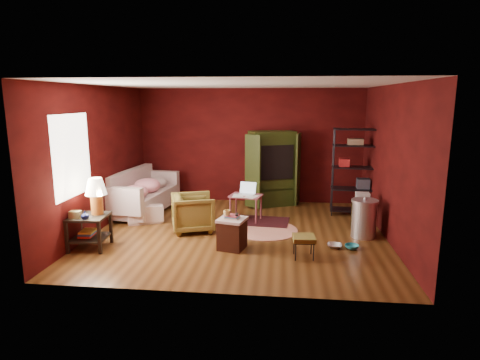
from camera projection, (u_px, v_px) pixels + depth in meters
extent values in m
cube|color=brown|center=(239.00, 233.00, 7.77)|extent=(5.50, 5.00, 0.02)
cube|color=white|center=(239.00, 84.00, 7.21)|extent=(5.50, 5.00, 0.02)
cube|color=#470B0A|center=(250.00, 146.00, 9.93)|extent=(5.50, 0.02, 2.80)
cube|color=#470B0A|center=(217.00, 191.00, 5.04)|extent=(5.50, 0.02, 2.80)
cube|color=#470B0A|center=(98.00, 159.00, 7.78)|extent=(0.02, 5.00, 2.80)
cube|color=#470B0A|center=(391.00, 164.00, 7.19)|extent=(0.02, 5.00, 2.80)
cube|color=white|center=(72.00, 156.00, 6.76)|extent=(0.02, 1.20, 1.40)
imported|color=beige|center=(144.00, 197.00, 9.04)|extent=(1.19, 1.94, 0.73)
imported|color=black|center=(193.00, 211.00, 7.82)|extent=(0.93, 0.96, 0.80)
imported|color=silver|center=(335.00, 240.00, 6.95)|extent=(0.27, 0.10, 0.26)
imported|color=#26A0B4|center=(352.00, 242.00, 6.90)|extent=(0.24, 0.08, 0.23)
imported|color=#0C123D|center=(85.00, 215.00, 6.64)|extent=(0.16, 0.16, 0.13)
imported|color=#D3B967|center=(227.00, 212.00, 6.77)|extent=(0.12, 0.10, 0.12)
cube|color=black|center=(88.00, 217.00, 6.86)|extent=(0.66, 0.66, 0.04)
cube|color=black|center=(90.00, 238.00, 6.94)|extent=(0.62, 0.62, 0.03)
cube|color=black|center=(67.00, 237.00, 6.65)|extent=(0.06, 0.06, 0.57)
cube|color=black|center=(99.00, 238.00, 6.64)|extent=(0.06, 0.06, 0.57)
cube|color=black|center=(81.00, 227.00, 7.19)|extent=(0.06, 0.06, 0.57)
cube|color=black|center=(111.00, 227.00, 7.18)|extent=(0.06, 0.06, 0.57)
cylinder|color=orange|center=(97.00, 204.00, 6.92)|extent=(0.22, 0.22, 0.35)
cone|color=#F2E5C6|center=(96.00, 186.00, 6.86)|extent=(0.40, 0.40, 0.29)
cube|color=#9C9255|center=(75.00, 215.00, 6.70)|extent=(0.19, 0.14, 0.12)
cube|color=#E34338|center=(87.00, 235.00, 6.93)|extent=(0.25, 0.30, 0.03)
cube|color=#3882E3|center=(87.00, 233.00, 6.92)|extent=(0.25, 0.30, 0.03)
cube|color=#FFED54|center=(88.00, 231.00, 6.91)|extent=(0.25, 0.30, 0.03)
cube|color=beige|center=(146.00, 200.00, 9.08)|extent=(1.04, 2.02, 0.41)
cube|color=beige|center=(131.00, 188.00, 9.11)|extent=(0.41, 1.95, 0.82)
cube|color=beige|center=(124.00, 201.00, 8.11)|extent=(0.83, 0.28, 0.56)
cube|color=beige|center=(163.00, 182.00, 9.96)|extent=(0.83, 0.28, 0.56)
ellipsoid|color=#DC1F4A|center=(135.00, 192.00, 8.47)|extent=(0.59, 0.59, 0.29)
ellipsoid|color=#DC1F4A|center=(147.00, 185.00, 9.00)|extent=(0.66, 0.66, 0.33)
ellipsoid|color=beige|center=(157.00, 183.00, 9.50)|extent=(0.54, 0.54, 0.27)
cube|color=#3C180E|center=(232.00, 235.00, 6.89)|extent=(0.51, 0.51, 0.50)
cube|color=beige|center=(232.00, 220.00, 6.83)|extent=(0.54, 0.54, 0.05)
cube|color=beige|center=(232.00, 218.00, 6.83)|extent=(0.28, 0.24, 0.02)
cube|color=teal|center=(232.00, 217.00, 6.82)|extent=(0.25, 0.21, 0.02)
cube|color=#BB4655|center=(232.00, 215.00, 6.82)|extent=(0.27, 0.23, 0.02)
cube|color=black|center=(237.00, 214.00, 6.81)|extent=(0.06, 0.15, 0.02)
cube|color=black|center=(304.00, 238.00, 6.48)|extent=(0.38, 0.38, 0.07)
cube|color=black|center=(304.00, 241.00, 6.49)|extent=(0.34, 0.34, 0.02)
cylinder|color=black|center=(296.00, 252.00, 6.39)|extent=(0.02, 0.02, 0.29)
cylinder|color=black|center=(314.00, 252.00, 6.37)|extent=(0.02, 0.02, 0.29)
cylinder|color=black|center=(294.00, 246.00, 6.67)|extent=(0.02, 0.02, 0.29)
cylinder|color=black|center=(311.00, 246.00, 6.65)|extent=(0.02, 0.02, 0.29)
cylinder|color=beige|center=(265.00, 230.00, 7.91)|extent=(1.36, 1.36, 0.01)
cube|color=#441218|center=(262.00, 221.00, 8.44)|extent=(1.18, 0.84, 0.01)
cube|color=#924351|center=(246.00, 196.00, 8.43)|extent=(0.73, 0.59, 0.03)
cylinder|color=#924351|center=(230.00, 209.00, 8.40)|extent=(0.05, 0.05, 0.54)
cylinder|color=#924351|center=(256.00, 212.00, 8.22)|extent=(0.05, 0.05, 0.54)
cylinder|color=#924351|center=(236.00, 205.00, 8.74)|extent=(0.05, 0.05, 0.54)
cylinder|color=#924351|center=(261.00, 207.00, 8.56)|extent=(0.05, 0.05, 0.54)
cube|color=silver|center=(246.00, 194.00, 8.45)|extent=(0.39, 0.31, 0.02)
cube|color=silver|center=(248.00, 188.00, 8.54)|extent=(0.35, 0.15, 0.23)
cube|color=silver|center=(238.00, 196.00, 8.37)|extent=(0.23, 0.33, 0.00)
cube|color=silver|center=(251.00, 197.00, 8.29)|extent=(0.33, 0.39, 0.00)
cube|color=#2B340E|center=(272.00, 168.00, 9.65)|extent=(1.18, 0.93, 1.80)
cube|color=black|center=(273.00, 161.00, 9.53)|extent=(0.95, 0.72, 0.80)
cube|color=#2B340E|center=(253.00, 172.00, 9.25)|extent=(0.38, 0.27, 1.70)
cube|color=#2B340E|center=(298.00, 169.00, 9.56)|extent=(0.14, 0.43, 1.70)
cube|color=#2D2F32|center=(272.00, 165.00, 9.59)|extent=(0.72, 0.66, 0.49)
cube|color=black|center=(276.00, 166.00, 9.36)|extent=(0.44, 0.19, 0.38)
cube|color=#2B340E|center=(272.00, 188.00, 9.70)|extent=(0.97, 0.76, 0.05)
cylinder|color=black|center=(333.00, 173.00, 8.69)|extent=(0.03, 0.03, 1.92)
cylinder|color=black|center=(376.00, 174.00, 8.54)|extent=(0.03, 0.03, 1.92)
cylinder|color=black|center=(332.00, 170.00, 9.06)|extent=(0.03, 0.03, 1.92)
cylinder|color=black|center=(374.00, 171.00, 8.91)|extent=(0.03, 0.03, 1.92)
cube|color=black|center=(352.00, 210.00, 8.97)|extent=(0.96, 0.46, 0.03)
cube|color=black|center=(353.00, 189.00, 8.87)|extent=(0.96, 0.46, 0.03)
cube|color=black|center=(354.00, 167.00, 8.78)|extent=(0.96, 0.46, 0.03)
cube|color=black|center=(355.00, 146.00, 8.68)|extent=(0.96, 0.46, 0.03)
cube|color=black|center=(356.00, 129.00, 8.61)|extent=(0.96, 0.46, 0.03)
cube|color=maroon|center=(344.00, 162.00, 8.79)|extent=(0.23, 0.28, 0.17)
cube|color=#343541|center=(363.00, 183.00, 8.81)|extent=(0.28, 0.28, 0.21)
cube|color=#83684F|center=(355.00, 142.00, 8.67)|extent=(0.33, 0.23, 0.13)
cube|color=#2B340E|center=(362.00, 203.00, 7.84)|extent=(0.40, 0.40, 0.04)
cube|color=#2B340E|center=(354.00, 218.00, 7.77)|extent=(0.04, 0.04, 0.54)
cube|color=#2B340E|center=(371.00, 219.00, 7.71)|extent=(0.04, 0.04, 0.54)
cube|color=#2B340E|center=(352.00, 214.00, 8.07)|extent=(0.04, 0.04, 0.54)
cube|color=#2B340E|center=(369.00, 214.00, 8.02)|extent=(0.04, 0.04, 0.54)
cube|color=silver|center=(362.00, 197.00, 7.82)|extent=(0.27, 0.22, 0.19)
cylinder|color=silver|center=(364.00, 220.00, 7.46)|extent=(0.59, 0.59, 0.67)
cylinder|color=silver|center=(365.00, 201.00, 7.39)|extent=(0.65, 0.65, 0.04)
sphere|color=silver|center=(365.00, 199.00, 7.38)|extent=(0.09, 0.09, 0.07)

